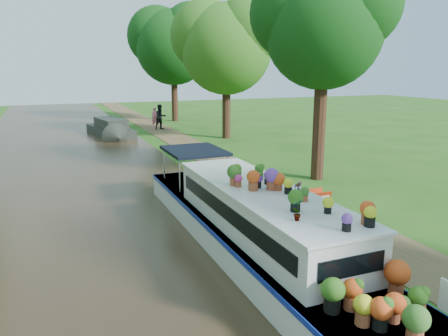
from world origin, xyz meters
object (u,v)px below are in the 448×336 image
plant_boat (261,228)px  sandwich_board (317,210)px  second_boat (111,129)px  pedestrian_dark (161,117)px  pedestrian_pink (155,117)px

plant_boat → sandwich_board: 3.13m
plant_boat → second_boat: 22.32m
sandwich_board → pedestrian_dark: size_ratio=0.56×
plant_boat → second_boat: bearing=91.3°
sandwich_board → pedestrian_pink: pedestrian_pink is taller
plant_boat → pedestrian_dark: size_ratio=6.96×
sandwich_board → pedestrian_pink: size_ratio=0.69×
plant_boat → sandwich_board: (2.70, 1.55, -0.33)m
pedestrian_pink → pedestrian_dark: (0.06, -1.57, 0.17)m
plant_boat → sandwich_board: plant_boat is taller
second_boat → pedestrian_pink: size_ratio=4.23×
plant_boat → pedestrian_dark: (3.58, 24.23, 0.15)m
plant_boat → pedestrian_pink: size_ratio=8.48×
plant_boat → pedestrian_dark: plant_boat is taller
second_boat → pedestrian_pink: (4.02, 3.49, 0.32)m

